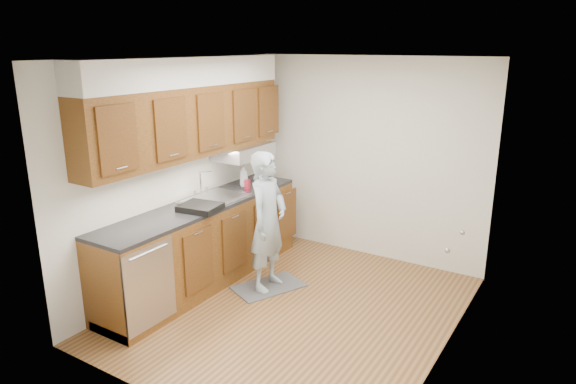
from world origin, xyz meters
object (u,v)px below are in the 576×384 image
(soap_bottle_c, at_px, (259,176))
(soap_bottle_b, at_px, (262,179))
(soda_can, at_px, (247,185))
(soap_bottle_a, at_px, (244,175))
(dish_rack, at_px, (200,207))
(person, at_px, (268,212))

(soap_bottle_c, bearing_deg, soap_bottle_b, -40.92)
(soap_bottle_b, bearing_deg, soda_can, -105.02)
(soap_bottle_c, bearing_deg, soda_can, -77.78)
(soap_bottle_a, height_order, soap_bottle_b, soap_bottle_a)
(soap_bottle_c, bearing_deg, soap_bottle_a, -109.70)
(soap_bottle_a, distance_m, soda_can, 0.22)
(soap_bottle_a, height_order, dish_rack, soap_bottle_a)
(soap_bottle_b, xyz_separation_m, soda_can, (-0.06, -0.23, -0.03))
(soap_bottle_a, bearing_deg, soda_can, -42.11)
(person, height_order, dish_rack, person)
(soap_bottle_c, distance_m, dish_rack, 1.22)
(soap_bottle_c, xyz_separation_m, soda_can, (0.07, -0.35, -0.03))
(person, bearing_deg, soda_can, 50.17)
(person, bearing_deg, soap_bottle_b, 34.72)
(person, bearing_deg, soap_bottle_a, 48.81)
(soap_bottle_b, bearing_deg, soap_bottle_c, 139.08)
(person, distance_m, dish_rack, 0.72)
(soap_bottle_b, xyz_separation_m, dish_rack, (-0.03, -1.10, -0.07))
(soap_bottle_a, bearing_deg, person, -37.28)
(soap_bottle_b, distance_m, soap_bottle_c, 0.18)
(soap_bottle_c, xyz_separation_m, dish_rack, (0.10, -1.22, -0.06))
(dish_rack, bearing_deg, soap_bottle_a, 91.67)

